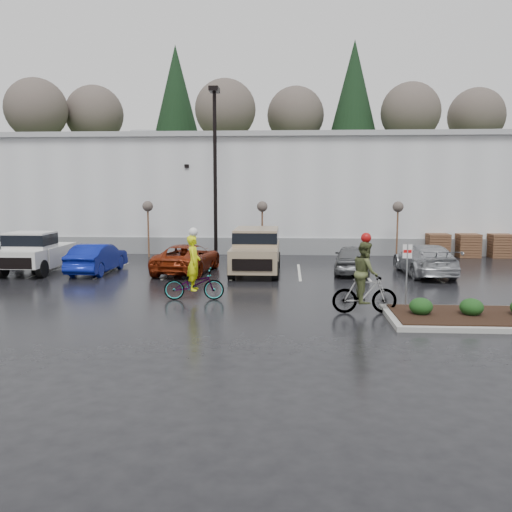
# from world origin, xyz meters

# --- Properties ---
(ground) EXTENTS (120.00, 120.00, 0.00)m
(ground) POSITION_xyz_m (0.00, 0.00, 0.00)
(ground) COLOR black
(ground) RESTS_ON ground
(warehouse) EXTENTS (60.50, 15.50, 7.20)m
(warehouse) POSITION_xyz_m (0.00, 21.99, 3.65)
(warehouse) COLOR silver
(warehouse) RESTS_ON ground
(wooded_ridge) EXTENTS (80.00, 25.00, 6.00)m
(wooded_ridge) POSITION_xyz_m (0.00, 45.00, 3.00)
(wooded_ridge) COLOR #203717
(wooded_ridge) RESTS_ON ground
(lamppost) EXTENTS (0.50, 1.00, 9.22)m
(lamppost) POSITION_xyz_m (-4.00, 12.00, 5.69)
(lamppost) COLOR black
(lamppost) RESTS_ON ground
(sapling_west) EXTENTS (0.60, 0.60, 3.20)m
(sapling_west) POSITION_xyz_m (-8.00, 13.00, 2.73)
(sapling_west) COLOR #472B1C
(sapling_west) RESTS_ON ground
(sapling_mid) EXTENTS (0.60, 0.60, 3.20)m
(sapling_mid) POSITION_xyz_m (-1.50, 13.00, 2.73)
(sapling_mid) COLOR #472B1C
(sapling_mid) RESTS_ON ground
(sapling_east) EXTENTS (0.60, 0.60, 3.20)m
(sapling_east) POSITION_xyz_m (6.00, 13.00, 2.73)
(sapling_east) COLOR #472B1C
(sapling_east) RESTS_ON ground
(pallet_stack_a) EXTENTS (1.20, 1.20, 1.35)m
(pallet_stack_a) POSITION_xyz_m (8.50, 14.00, 0.68)
(pallet_stack_a) COLOR #472B1C
(pallet_stack_a) RESTS_ON ground
(pallet_stack_b) EXTENTS (1.20, 1.20, 1.35)m
(pallet_stack_b) POSITION_xyz_m (10.20, 14.00, 0.68)
(pallet_stack_b) COLOR #472B1C
(pallet_stack_b) RESTS_ON ground
(pallet_stack_c) EXTENTS (1.20, 1.20, 1.35)m
(pallet_stack_c) POSITION_xyz_m (12.00, 14.00, 0.68)
(pallet_stack_c) COLOR #472B1C
(pallet_stack_c) RESTS_ON ground
(shrub_a) EXTENTS (0.70, 0.70, 0.52)m
(shrub_a) POSITION_xyz_m (4.00, -1.00, 0.41)
(shrub_a) COLOR #153813
(shrub_a) RESTS_ON curb_island
(shrub_b) EXTENTS (0.70, 0.70, 0.52)m
(shrub_b) POSITION_xyz_m (5.50, -1.00, 0.41)
(shrub_b) COLOR #153813
(shrub_b) RESTS_ON curb_island
(fire_lane_sign) EXTENTS (0.30, 0.05, 2.20)m
(fire_lane_sign) POSITION_xyz_m (3.80, 0.20, 1.41)
(fire_lane_sign) COLOR gray
(fire_lane_sign) RESTS_ON ground
(pickup_white) EXTENTS (2.10, 5.20, 1.96)m
(pickup_white) POSITION_xyz_m (-11.81, 7.51, 0.98)
(pickup_white) COLOR silver
(pickup_white) RESTS_ON ground
(car_blue) EXTENTS (1.68, 4.27, 1.38)m
(car_blue) POSITION_xyz_m (-8.94, 7.23, 0.69)
(car_blue) COLOR navy
(car_blue) RESTS_ON ground
(car_red) EXTENTS (2.80, 5.07, 1.34)m
(car_red) POSITION_xyz_m (-4.76, 7.59, 0.67)
(car_red) COLOR maroon
(car_red) RESTS_ON ground
(suv_tan) EXTENTS (2.20, 5.10, 2.06)m
(suv_tan) POSITION_xyz_m (-1.54, 7.60, 1.03)
(suv_tan) COLOR gray
(suv_tan) RESTS_ON ground
(car_grey) EXTENTS (2.05, 4.13, 1.35)m
(car_grey) POSITION_xyz_m (2.95, 7.82, 0.68)
(car_grey) COLOR #5C5E60
(car_grey) RESTS_ON ground
(car_far_silver) EXTENTS (2.25, 4.96, 1.41)m
(car_far_silver) POSITION_xyz_m (6.21, 7.54, 0.70)
(car_far_silver) COLOR #A8AAAF
(car_far_silver) RESTS_ON ground
(cyclist_hivis) EXTENTS (2.19, 0.92, 2.59)m
(cyclist_hivis) POSITION_xyz_m (-3.37, 1.50, 0.79)
(cyclist_hivis) COLOR #3F3F44
(cyclist_hivis) RESTS_ON ground
(cyclist_olive) EXTENTS (2.02, 0.98, 2.58)m
(cyclist_olive) POSITION_xyz_m (2.41, -0.23, 0.93)
(cyclist_olive) COLOR #3F3F44
(cyclist_olive) RESTS_ON ground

